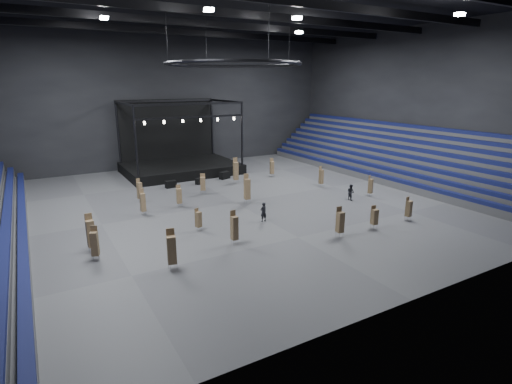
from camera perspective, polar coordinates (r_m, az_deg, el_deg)
floor at (r=39.24m, az=-2.97°, el=-1.53°), size 50.00×50.00×0.00m
ceiling at (r=38.10m, az=-3.38°, el=25.33°), size 50.00×42.00×0.20m
wall_back at (r=57.11m, az=-12.99°, el=12.61°), size 50.00×0.20×18.00m
wall_front at (r=21.21m, az=23.75°, el=7.55°), size 50.00×0.20×18.00m
wall_right at (r=53.75m, az=21.89°, el=11.76°), size 0.20×42.00×18.00m
bleachers_right at (r=52.99m, az=19.71°, el=3.98°), size 7.20×40.00×6.40m
stage at (r=53.47m, az=-10.98°, el=4.39°), size 14.00×10.00×9.20m
truss_ring at (r=37.57m, az=-3.26°, el=17.80°), size 12.30×12.30×5.15m
roof_girders at (r=37.97m, az=-3.36°, el=24.14°), size 49.00×30.35×0.70m
floodlights at (r=34.40m, az=-0.06°, el=24.07°), size 28.60×16.60×0.25m
flight_case_left at (r=45.66m, az=-12.08°, el=1.10°), size 1.24×0.70×0.79m
flight_case_mid at (r=46.75m, az=-8.01°, el=1.58°), size 1.21×0.94×0.72m
flight_case_right at (r=48.92m, az=-4.51°, el=2.40°), size 1.47×1.06×0.88m
chair_stack_0 at (r=31.90m, az=-8.24°, el=-3.84°), size 0.54×0.54×1.87m
chair_stack_1 at (r=46.38m, az=-2.91°, el=3.08°), size 0.62×0.62×3.02m
chair_stack_2 at (r=40.79m, az=-16.30°, el=0.26°), size 0.53×0.53×2.35m
chair_stack_3 at (r=45.51m, az=9.29°, el=2.22°), size 0.48×0.48×2.33m
chair_stack_4 at (r=28.97m, az=-3.12°, el=-5.07°), size 0.47×0.47×2.56m
chair_stack_5 at (r=33.41m, az=16.56°, el=-3.36°), size 0.51×0.51×1.92m
chair_stack_6 at (r=30.92m, az=11.92°, el=-4.15°), size 0.51×0.51×2.40m
chair_stack_7 at (r=49.75m, az=2.29°, el=3.55°), size 0.54×0.54×2.32m
chair_stack_8 at (r=25.65m, az=-11.97°, el=-7.96°), size 0.64×0.64×2.70m
chair_stack_9 at (r=36.33m, az=20.97°, el=-2.17°), size 0.50×0.50×2.07m
chair_stack_10 at (r=38.24m, az=-10.94°, el=-0.49°), size 0.51×0.51×2.14m
chair_stack_11 at (r=28.45m, az=-22.06°, el=-6.78°), size 0.59×0.59×2.40m
chair_stack_12 at (r=42.24m, az=-7.60°, el=1.24°), size 0.69×0.69×2.19m
chair_stack_13 at (r=42.69m, az=16.03°, el=0.86°), size 0.55×0.55×2.20m
chair_stack_14 at (r=38.62m, az=-1.29°, el=0.50°), size 0.54×0.54×2.93m
chair_stack_15 at (r=36.64m, az=-15.88°, el=-1.35°), size 0.44×0.44×2.41m
chair_stack_16 at (r=29.83m, az=-22.56°, el=-5.41°), size 0.54×0.54×2.79m
man_center at (r=33.71m, az=1.07°, el=-2.88°), size 0.67×0.50×1.69m
crew_member at (r=41.03m, az=13.37°, el=-0.02°), size 0.63×0.79×1.60m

